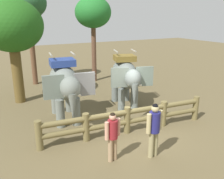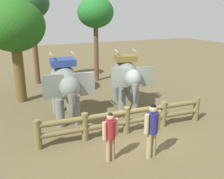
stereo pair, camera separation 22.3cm
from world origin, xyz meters
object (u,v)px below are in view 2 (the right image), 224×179
at_px(tree_back_center, 14,27).
at_px(log_fence, 127,118).
at_px(tourist_man_in_blue, 110,133).
at_px(tree_far_right, 96,14).
at_px(elephant_near_left, 65,84).
at_px(elephant_center, 126,76).
at_px(tree_far_left, 31,5).
at_px(tourist_woman_in_black, 152,127).

bearing_deg(tree_back_center, log_fence, -60.70).
xyz_separation_m(log_fence, tourist_man_in_blue, (-1.36, -1.38, 0.33)).
xyz_separation_m(log_fence, tree_far_right, (2.02, 7.68, 3.82)).
bearing_deg(elephant_near_left, elephant_center, 2.99).
relative_size(elephant_near_left, tree_far_left, 0.57).
relative_size(elephant_near_left, elephant_center, 1.02).
bearing_deg(elephant_center, tree_far_right, 82.33).
height_order(log_fence, elephant_near_left, elephant_near_left).
bearing_deg(tourist_woman_in_black, tourist_man_in_blue, 162.55).
relative_size(log_fence, tree_far_right, 1.22).
xyz_separation_m(elephant_near_left, tourist_man_in_blue, (0.35, -3.58, -0.68)).
distance_m(elephant_center, tree_far_left, 7.82).
bearing_deg(tourist_man_in_blue, elephant_near_left, 95.65).
height_order(elephant_near_left, tourist_woman_in_black, elephant_near_left).
xyz_separation_m(elephant_near_left, tree_back_center, (-1.42, 3.39, 2.18)).
relative_size(tourist_woman_in_black, tree_back_center, 0.35).
bearing_deg(elephant_near_left, tourist_man_in_blue, -84.35).
height_order(tourist_man_in_blue, tree_far_left, tree_far_left).
bearing_deg(tree_back_center, tourist_man_in_blue, -75.72).
distance_m(log_fence, elephant_near_left, 2.97).
bearing_deg(tourist_woman_in_black, elephant_center, 71.09).
bearing_deg(tree_far_right, elephant_near_left, -124.28).
bearing_deg(tree_back_center, tree_far_right, 22.12).
height_order(elephant_near_left, tree_far_right, tree_far_right).
xyz_separation_m(elephant_near_left, elephant_center, (3.02, 0.16, -0.06)).
relative_size(elephant_center, tree_back_center, 0.64).
bearing_deg(log_fence, tree_back_center, 119.30).
height_order(elephant_near_left, tree_back_center, tree_back_center).
relative_size(tourist_woman_in_black, tree_far_left, 0.30).
bearing_deg(tree_far_left, elephant_center, -64.32).
height_order(tourist_woman_in_black, tree_far_right, tree_far_right).
xyz_separation_m(log_fence, elephant_center, (1.30, 2.36, 0.95)).
bearing_deg(tree_back_center, tourist_woman_in_black, -67.67).
bearing_deg(tree_far_left, log_fence, -78.62).
xyz_separation_m(elephant_center, tourist_man_in_blue, (-2.67, -3.74, -0.63)).
xyz_separation_m(elephant_center, tree_far_right, (0.72, 5.33, 2.86)).
distance_m(elephant_near_left, tree_far_left, 7.31).
distance_m(log_fence, tree_back_center, 7.16).
distance_m(tourist_man_in_blue, tree_far_left, 10.87).
bearing_deg(tree_far_right, tourist_woman_in_black, -102.71).
distance_m(elephant_near_left, tree_back_center, 4.27).
relative_size(tree_far_left, tree_far_right, 1.09).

